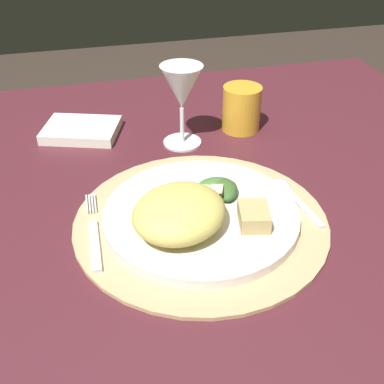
% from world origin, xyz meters
% --- Properties ---
extents(dining_table, '(1.20, 0.98, 0.70)m').
position_xyz_m(dining_table, '(0.00, 0.00, 0.57)').
color(dining_table, '#491C24').
rests_on(dining_table, ground).
extents(placemat, '(0.36, 0.36, 0.01)m').
position_xyz_m(placemat, '(0.01, -0.09, 0.70)').
color(placemat, tan).
rests_on(placemat, dining_table).
extents(dinner_plate, '(0.28, 0.28, 0.02)m').
position_xyz_m(dinner_plate, '(0.01, -0.09, 0.71)').
color(dinner_plate, silver).
rests_on(dinner_plate, placemat).
extents(pasta_serving, '(0.18, 0.18, 0.05)m').
position_xyz_m(pasta_serving, '(-0.03, -0.12, 0.75)').
color(pasta_serving, '#D3C25C').
rests_on(pasta_serving, dinner_plate).
extents(salad_greens, '(0.07, 0.07, 0.03)m').
position_xyz_m(salad_greens, '(0.05, -0.06, 0.73)').
color(salad_greens, '#457134').
rests_on(salad_greens, dinner_plate).
extents(bread_piece, '(0.05, 0.06, 0.02)m').
position_xyz_m(bread_piece, '(0.07, -0.14, 0.73)').
color(bread_piece, tan).
rests_on(bread_piece, dinner_plate).
extents(fork, '(0.02, 0.17, 0.00)m').
position_xyz_m(fork, '(-0.14, -0.09, 0.71)').
color(fork, silver).
rests_on(fork, placemat).
extents(spoon, '(0.03, 0.13, 0.01)m').
position_xyz_m(spoon, '(0.16, -0.07, 0.71)').
color(spoon, silver).
rests_on(spoon, placemat).
extents(napkin, '(0.16, 0.14, 0.02)m').
position_xyz_m(napkin, '(-0.14, 0.23, 0.71)').
color(napkin, white).
rests_on(napkin, dining_table).
extents(wine_glass, '(0.07, 0.07, 0.15)m').
position_xyz_m(wine_glass, '(0.04, 0.15, 0.80)').
color(wine_glass, silver).
rests_on(wine_glass, dining_table).
extents(amber_tumbler, '(0.07, 0.07, 0.09)m').
position_xyz_m(amber_tumbler, '(0.16, 0.17, 0.74)').
color(amber_tumbler, gold).
rests_on(amber_tumbler, dining_table).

